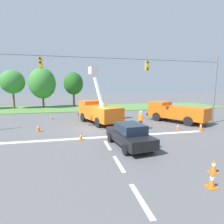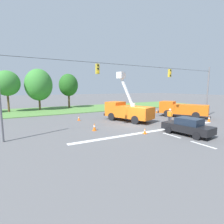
# 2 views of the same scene
# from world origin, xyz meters

# --- Properties ---
(ground_plane) EXTENTS (200.00, 200.00, 0.00)m
(ground_plane) POSITION_xyz_m (0.00, 0.00, 0.00)
(ground_plane) COLOR #565659
(grass_verge) EXTENTS (56.00, 12.00, 0.10)m
(grass_verge) POSITION_xyz_m (0.00, 18.00, 0.05)
(grass_verge) COLOR #517F3D
(grass_verge) RESTS_ON ground
(lane_markings) EXTENTS (17.60, 15.25, 0.01)m
(lane_markings) POSITION_xyz_m (0.00, -4.59, 0.00)
(lane_markings) COLOR silver
(lane_markings) RESTS_ON ground
(signal_gantry) EXTENTS (26.20, 0.33, 7.20)m
(signal_gantry) POSITION_xyz_m (0.02, -0.00, 4.25)
(signal_gantry) COLOR slate
(signal_gantry) RESTS_ON ground
(tree_west) EXTENTS (4.23, 3.83, 7.16)m
(tree_west) POSITION_xyz_m (-12.94, 19.27, 4.99)
(tree_west) COLOR brown
(tree_west) RESTS_ON ground
(tree_centre) EXTENTS (4.94, 5.27, 7.73)m
(tree_centre) POSITION_xyz_m (-7.86, 19.75, 4.78)
(tree_centre) COLOR brown
(tree_centre) RESTS_ON ground
(tree_east) EXTENTS (3.88, 3.71, 7.10)m
(tree_east) POSITION_xyz_m (-2.01, 20.58, 4.79)
(tree_east) COLOR brown
(tree_east) RESTS_ON ground
(utility_truck_bucket_lift) EXTENTS (4.37, 6.78, 6.21)m
(utility_truck_bucket_lift) POSITION_xyz_m (0.49, 2.61, 1.39)
(utility_truck_bucket_lift) COLOR orange
(utility_truck_bucket_lift) RESTS_ON ground
(utility_truck_support_near) EXTENTS (5.21, 6.90, 2.21)m
(utility_truck_support_near) POSITION_xyz_m (9.19, 1.26, 1.20)
(utility_truck_support_near) COLOR orange
(utility_truck_support_near) RESTS_ON ground
(sedan_black) EXTENTS (2.34, 4.49, 1.56)m
(sedan_black) POSITION_xyz_m (1.37, -5.68, 0.79)
(sedan_black) COLOR black
(sedan_black) RESTS_ON ground
(road_worker) EXTENTS (0.39, 0.59, 1.77)m
(road_worker) POSITION_xyz_m (3.94, -1.27, 1.00)
(road_worker) COLOR #383842
(road_worker) RESTS_ON ground
(traffic_cone_foreground_left) EXTENTS (0.36, 0.36, 0.67)m
(traffic_cone_foreground_left) POSITION_xyz_m (4.00, -9.99, 0.33)
(traffic_cone_foreground_left) COLOR orange
(traffic_cone_foreground_left) RESTS_ON ground
(traffic_cone_foreground_right) EXTENTS (0.36, 0.36, 0.59)m
(traffic_cone_foreground_right) POSITION_xyz_m (7.30, -2.11, 0.28)
(traffic_cone_foreground_right) COLOR orange
(traffic_cone_foreground_right) RESTS_ON ground
(traffic_cone_mid_left) EXTENTS (0.36, 0.36, 0.74)m
(traffic_cone_mid_left) POSITION_xyz_m (3.96, 6.36, 0.37)
(traffic_cone_mid_left) COLOR orange
(traffic_cone_mid_left) RESTS_ON ground
(traffic_cone_mid_right) EXTENTS (0.36, 0.36, 0.66)m
(traffic_cone_mid_right) POSITION_xyz_m (-4.85, 5.93, 0.32)
(traffic_cone_mid_right) COLOR orange
(traffic_cone_mid_right) RESTS_ON ground
(traffic_cone_near_bucket) EXTENTS (0.36, 0.36, 0.59)m
(traffic_cone_near_bucket) POSITION_xyz_m (-1.70, -3.50, 0.27)
(traffic_cone_near_bucket) COLOR orange
(traffic_cone_near_bucket) RESTS_ON ground
(traffic_cone_lane_edge_a) EXTENTS (0.36, 0.36, 0.78)m
(traffic_cone_lane_edge_a) POSITION_xyz_m (9.18, -2.85, 0.39)
(traffic_cone_lane_edge_a) COLOR orange
(traffic_cone_lane_edge_a) RESTS_ON ground
(traffic_cone_lane_edge_b) EXTENTS (0.36, 0.36, 0.73)m
(traffic_cone_lane_edge_b) POSITION_xyz_m (8.92, 6.12, 0.36)
(traffic_cone_lane_edge_b) COLOR orange
(traffic_cone_lane_edge_b) RESTS_ON ground
(traffic_cone_far_left) EXTENTS (0.36, 0.36, 0.78)m
(traffic_cone_far_left) POSITION_xyz_m (-5.28, -0.12, 0.39)
(traffic_cone_far_left) COLOR orange
(traffic_cone_far_left) RESTS_ON ground
(traffic_cone_far_right) EXTENTS (0.36, 0.36, 0.63)m
(traffic_cone_far_right) POSITION_xyz_m (2.99, -10.99, 0.30)
(traffic_cone_far_right) COLOR orange
(traffic_cone_far_right) RESTS_ON ground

